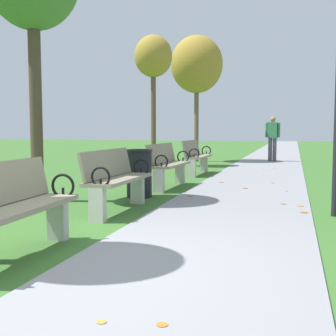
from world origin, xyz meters
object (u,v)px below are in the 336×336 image
(park_bench_4, at_px, (196,156))
(trash_bin, at_px, (139,173))
(park_bench_2, at_px, (116,179))
(park_bench_3, at_px, (168,164))
(park_bench_1, at_px, (13,207))
(tree_4, at_px, (197,65))
(pedestrian_walking, at_px, (273,136))
(tree_3, at_px, (153,59))

(park_bench_4, distance_m, trash_bin, 4.05)
(park_bench_2, xyz_separation_m, park_bench_3, (0.00, 2.72, 0.00))
(park_bench_1, bearing_deg, tree_4, 94.50)
(pedestrian_walking, height_order, trash_bin, pedestrian_walking)
(park_bench_4, bearing_deg, trash_bin, -92.08)
(park_bench_2, bearing_deg, tree_3, 103.78)
(park_bench_3, bearing_deg, pedestrian_walking, 77.84)
(park_bench_2, xyz_separation_m, tree_3, (-1.88, 7.65, 2.92))
(tree_3, xyz_separation_m, pedestrian_walking, (3.58, 2.97, -2.47))
(pedestrian_walking, bearing_deg, tree_4, -165.97)
(park_bench_4, bearing_deg, pedestrian_walking, 71.74)
(tree_4, bearing_deg, trash_bin, -84.46)
(pedestrian_walking, bearing_deg, trash_bin, -101.35)
(park_bench_2, bearing_deg, pedestrian_walking, 80.90)
(park_bench_2, xyz_separation_m, pedestrian_walking, (1.70, 10.62, 0.44))
(park_bench_1, bearing_deg, park_bench_4, 90.00)
(tree_3, xyz_separation_m, tree_4, (0.90, 2.30, 0.08))
(park_bench_2, distance_m, park_bench_3, 2.72)
(park_bench_2, bearing_deg, park_bench_4, 90.00)
(park_bench_2, distance_m, park_bench_4, 5.46)
(park_bench_1, xyz_separation_m, pedestrian_walking, (1.70, 13.07, 0.44))
(park_bench_1, height_order, tree_4, tree_4)
(park_bench_3, relative_size, pedestrian_walking, 0.99)
(trash_bin, bearing_deg, pedestrian_walking, 78.65)
(pedestrian_walking, relative_size, trash_bin, 1.93)
(park_bench_1, distance_m, tree_4, 12.79)
(tree_3, bearing_deg, tree_4, 68.64)
(park_bench_4, distance_m, pedestrian_walking, 5.45)
(park_bench_4, bearing_deg, park_bench_3, -90.00)
(park_bench_2, relative_size, tree_3, 0.39)
(trash_bin, bearing_deg, park_bench_4, 87.92)
(park_bench_3, distance_m, pedestrian_walking, 8.09)
(pedestrian_walking, bearing_deg, park_bench_2, -99.10)
(park_bench_2, relative_size, park_bench_4, 1.00)
(park_bench_2, bearing_deg, park_bench_1, -90.00)
(tree_3, relative_size, tree_4, 0.91)
(tree_3, height_order, tree_4, tree_4)
(park_bench_4, distance_m, tree_4, 5.49)
(park_bench_3, height_order, pedestrian_walking, pedestrian_walking)
(tree_4, xyz_separation_m, trash_bin, (0.83, -8.54, -3.06))
(park_bench_4, height_order, tree_4, tree_4)
(tree_4, distance_m, trash_bin, 9.11)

